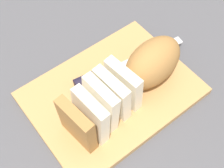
% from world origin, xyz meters
% --- Properties ---
extents(ground_plane, '(3.00, 3.00, 0.00)m').
position_xyz_m(ground_plane, '(0.00, 0.00, 0.00)').
color(ground_plane, '#4C4C51').
extents(cutting_board, '(0.38, 0.29, 0.02)m').
position_xyz_m(cutting_board, '(0.00, 0.00, 0.01)').
color(cutting_board, tan).
rests_on(cutting_board, ground_plane).
extents(bread_loaf, '(0.32, 0.13, 0.11)m').
position_xyz_m(bread_loaf, '(-0.03, 0.03, 0.07)').
color(bread_loaf, '#A8753D').
rests_on(bread_loaf, cutting_board).
extents(bread_knife, '(0.30, 0.06, 0.03)m').
position_xyz_m(bread_knife, '(-0.01, -0.05, 0.03)').
color(bread_knife, silver).
rests_on(bread_knife, cutting_board).
extents(crumb_near_knife, '(0.01, 0.01, 0.01)m').
position_xyz_m(crumb_near_knife, '(0.02, -0.03, 0.02)').
color(crumb_near_knife, tan).
rests_on(crumb_near_knife, cutting_board).
extents(crumb_near_loaf, '(0.00, 0.00, 0.00)m').
position_xyz_m(crumb_near_loaf, '(-0.04, -0.01, 0.02)').
color(crumb_near_loaf, tan).
rests_on(crumb_near_loaf, cutting_board).
extents(crumb_stray_left, '(0.00, 0.00, 0.00)m').
position_xyz_m(crumb_stray_left, '(0.06, 0.03, 0.02)').
color(crumb_stray_left, tan).
rests_on(crumb_stray_left, cutting_board).
extents(crumb_stray_right, '(0.01, 0.01, 0.01)m').
position_xyz_m(crumb_stray_right, '(0.03, 0.05, 0.02)').
color(crumb_stray_right, tan).
rests_on(crumb_stray_right, cutting_board).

